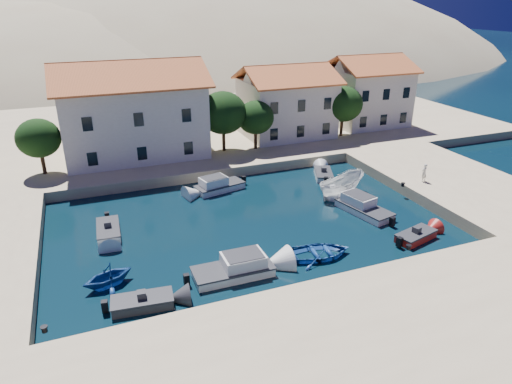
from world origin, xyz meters
TOP-DOWN VIEW (x-y plane):
  - ground at (0.00, 0.00)m, footprint 400.00×400.00m
  - quay_south at (0.00, -6.00)m, footprint 52.00×12.00m
  - quay_east at (20.50, 10.00)m, footprint 11.00×20.00m
  - quay_north at (2.00, 38.00)m, footprint 80.00×36.00m
  - hills at (20.64, 123.62)m, footprint 254.00×176.00m
  - building_left at (-6.00, 28.00)m, footprint 14.70×9.45m
  - building_mid at (12.00, 29.00)m, footprint 10.50×8.40m
  - building_right at (24.00, 30.00)m, footprint 9.45×8.40m
  - trees at (4.51, 25.46)m, footprint 37.30×5.30m
  - bollards at (2.80, 3.87)m, footprint 29.36×9.56m
  - motorboat_grey_sw at (-9.30, 2.41)m, footprint 3.65×1.91m
  - cabin_cruiser_south at (-3.41, 3.54)m, footprint 5.17×2.23m
  - rowboat_south at (2.87, 3.63)m, footprint 4.79×3.69m
  - motorboat_red_se at (10.63, 3.12)m, footprint 3.52×2.23m
  - cabin_cruiser_east at (9.63, 8.34)m, footprint 3.09×5.32m
  - boat_east at (9.82, 12.28)m, footprint 5.72×3.59m
  - motorboat_white_ne at (10.52, 16.76)m, footprint 2.81×3.80m
  - rowboat_west at (-10.94, 5.35)m, footprint 3.81×3.55m
  - motorboat_white_west at (-10.36, 12.29)m, footprint 1.83×3.79m
  - cabin_cruiser_north at (-0.03, 17.36)m, footprint 4.83×2.89m
  - pedestrian at (17.20, 10.34)m, footprint 0.70×0.56m

SIDE VIEW (x-z plane):
  - hills at x=20.64m, z-range -72.90..26.10m
  - ground at x=0.00m, z-range 0.00..0.00m
  - rowboat_south at x=2.87m, z-range -0.46..0.46m
  - boat_east at x=9.82m, z-range -1.03..1.03m
  - rowboat_west at x=-10.94m, z-range -0.82..0.82m
  - motorboat_white_west at x=-10.36m, z-range -0.33..0.92m
  - motorboat_white_ne at x=10.52m, z-range -0.33..0.92m
  - motorboat_grey_sw at x=-9.30m, z-range -0.33..0.92m
  - motorboat_red_se at x=10.63m, z-range -0.33..0.92m
  - cabin_cruiser_east at x=9.63m, z-range -0.32..1.28m
  - cabin_cruiser_south at x=-3.41m, z-range -0.32..1.28m
  - cabin_cruiser_north at x=-0.03m, z-range -0.32..1.28m
  - quay_south at x=0.00m, z-range 0.00..1.00m
  - quay_east at x=20.50m, z-range 0.00..1.00m
  - quay_north at x=2.00m, z-range 0.00..1.00m
  - bollards at x=2.80m, z-range 1.00..1.30m
  - pedestrian at x=17.20m, z-range 1.00..2.67m
  - trees at x=4.51m, z-range 1.61..8.06m
  - building_mid at x=12.00m, z-range 1.07..9.37m
  - building_right at x=24.00m, z-range 1.07..9.87m
  - building_left at x=-6.00m, z-range 1.09..10.79m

